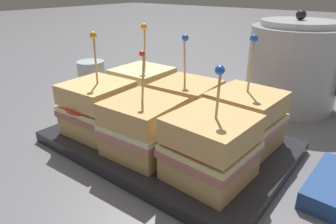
% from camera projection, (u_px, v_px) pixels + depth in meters
% --- Properties ---
extents(ground_plane, '(6.00, 6.00, 0.00)m').
position_uv_depth(ground_plane, '(168.00, 146.00, 0.50)').
color(ground_plane, slate).
extents(serving_platter, '(0.38, 0.25, 0.02)m').
position_uv_depth(serving_platter, '(168.00, 142.00, 0.50)').
color(serving_platter, '#232328').
rests_on(serving_platter, ground_plane).
extents(sandwich_front_left, '(0.11, 0.11, 0.17)m').
position_uv_depth(sandwich_front_left, '(98.00, 108.00, 0.50)').
color(sandwich_front_left, tan).
rests_on(sandwich_front_left, serving_platter).
extents(sandwich_front_center, '(0.10, 0.10, 0.15)m').
position_uv_depth(sandwich_front_center, '(143.00, 127.00, 0.44)').
color(sandwich_front_center, tan).
rests_on(sandwich_front_center, serving_platter).
extents(sandwich_front_right, '(0.11, 0.11, 0.15)m').
position_uv_depth(sandwich_front_right, '(210.00, 148.00, 0.38)').
color(sandwich_front_right, tan).
rests_on(sandwich_front_right, serving_platter).
extents(sandwich_back_left, '(0.10, 0.10, 0.17)m').
position_uv_depth(sandwich_back_left, '(142.00, 90.00, 0.58)').
color(sandwich_back_left, beige).
rests_on(sandwich_back_left, serving_platter).
extents(sandwich_back_center, '(0.11, 0.11, 0.16)m').
position_uv_depth(sandwich_back_center, '(186.00, 105.00, 0.52)').
color(sandwich_back_center, tan).
rests_on(sandwich_back_center, serving_platter).
extents(sandwich_back_right, '(0.11, 0.11, 0.17)m').
position_uv_depth(sandwich_back_right, '(245.00, 119.00, 0.46)').
color(sandwich_back_right, tan).
rests_on(sandwich_back_right, serving_platter).
extents(kettle_steel, '(0.21, 0.19, 0.20)m').
position_uv_depth(kettle_steel, '(293.00, 66.00, 0.64)').
color(kettle_steel, '#B7BABF').
rests_on(kettle_steel, ground_plane).
extents(drinking_glass, '(0.06, 0.06, 0.09)m').
position_uv_depth(drinking_glass, '(92.00, 82.00, 0.68)').
color(drinking_glass, silver).
rests_on(drinking_glass, ground_plane).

